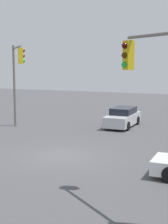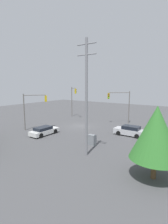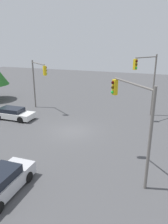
% 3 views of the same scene
% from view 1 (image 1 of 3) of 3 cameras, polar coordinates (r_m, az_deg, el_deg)
% --- Properties ---
extents(ground_plane, '(80.00, 80.00, 0.00)m').
position_cam_1_polar(ground_plane, '(18.37, -3.83, -7.27)').
color(ground_plane, '#4C4C4F').
extents(sedan_silver, '(4.48, 1.87, 1.48)m').
position_cam_1_polar(sedan_silver, '(26.77, 6.45, -0.90)').
color(sedan_silver, silver).
rests_on(sedan_silver, ground_plane).
extents(traffic_signal_main, '(2.42, 3.13, 6.02)m').
position_cam_1_polar(traffic_signal_main, '(11.06, 13.68, 4.10)').
color(traffic_signal_main, slate).
rests_on(traffic_signal_main, ground_plane).
extents(traffic_signal_aux, '(3.36, 3.02, 6.22)m').
position_cam_1_polar(traffic_signal_aux, '(25.35, -11.11, 6.64)').
color(traffic_signal_aux, slate).
rests_on(traffic_signal_aux, ground_plane).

